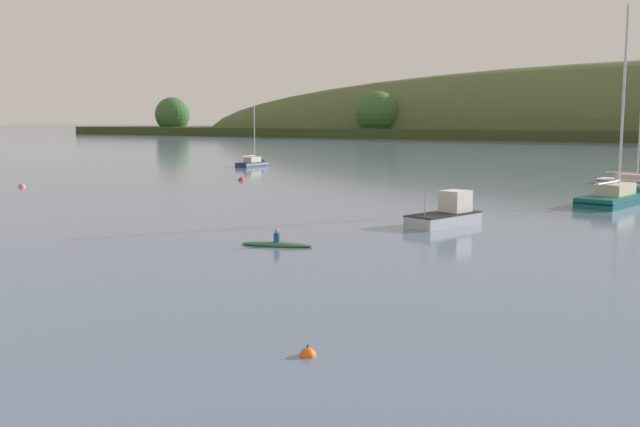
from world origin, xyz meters
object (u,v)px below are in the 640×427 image
Objects in this scene: sailboat_near_mooring at (639,183)px; sailboat_outer_reach at (255,164)px; mooring_buoy_foreground at (22,187)px; mooring_buoy_off_fishing_boat at (308,356)px; canoe_with_paddler at (277,244)px; mooring_buoy_midchannel at (241,180)px; fishing_boat_moored at (449,218)px; sailboat_far_left at (618,200)px.

sailboat_outer_reach is (-49.13, 3.62, 0.10)m from sailboat_near_mooring.
mooring_buoy_foreground is 1.43× the size of mooring_buoy_off_fishing_boat.
sailboat_outer_reach is at bearing 110.03° from canoe_with_paddler.
sailboat_near_mooring reaches higher than mooring_buoy_off_fishing_boat.
canoe_with_paddler is (-11.24, -47.43, -0.08)m from sailboat_near_mooring.
sailboat_near_mooring is 49.26m from sailboat_outer_reach.
mooring_buoy_foreground is 57.04m from mooring_buoy_off_fishing_boat.
sailboat_outer_reach is at bearing 122.03° from mooring_buoy_midchannel.
fishing_boat_moored is 36.31m from mooring_buoy_midchannel.
sailboat_far_left reaches higher than sailboat_outer_reach.
canoe_with_paddler is (-4.82, -11.80, -0.32)m from fishing_boat_moored.
sailboat_outer_reach reaches higher than mooring_buoy_midchannel.
mooring_buoy_midchannel is at bearing 112.61° from canoe_with_paddler.
sailboat_far_left reaches higher than canoe_with_paddler.
sailboat_near_mooring is 1.04× the size of sailboat_outer_reach.
sailboat_near_mooring is at bearing 5.57° from fishing_boat_moored.
sailboat_near_mooring is at bearing 89.23° from mooring_buoy_off_fishing_boat.
sailboat_near_mooring is at bearing 13.14° from sailboat_far_left.
fishing_boat_moored is at bearing -134.71° from sailboat_outer_reach.
canoe_with_paddler is at bearing -145.55° from sailboat_outer_reach.
sailboat_near_mooring reaches higher than sailboat_outer_reach.
fishing_boat_moored reaches higher than mooring_buoy_off_fishing_boat.
sailboat_far_left is at bearing -116.14° from sailboat_outer_reach.
sailboat_near_mooring is 59.95m from mooring_buoy_foreground.
sailboat_far_left reaches higher than mooring_buoy_midchannel.
mooring_buoy_foreground is at bearing -128.10° from mooring_buoy_midchannel.
canoe_with_paddler is at bearing 167.89° from sailboat_far_left.
sailboat_near_mooring is 18.65m from sailboat_far_left.
sailboat_far_left is 4.18× the size of canoe_with_paddler.
mooring_buoy_midchannel is (-36.91, -15.91, -0.18)m from sailboat_near_mooring.
canoe_with_paddler is at bearing -50.84° from mooring_buoy_midchannel.
mooring_buoy_midchannel is 1.40× the size of mooring_buoy_off_fishing_boat.
sailboat_outer_reach is 12.03× the size of mooring_buoy_foreground.
canoe_with_paddler reaches higher than mooring_buoy_midchannel.
mooring_buoy_midchannel is (12.22, -19.53, -0.28)m from sailboat_outer_reach.
mooring_buoy_off_fishing_boat is at bearing -171.58° from sailboat_far_left.
sailboat_far_left is 18.47m from fishing_boat_moored.
sailboat_far_left reaches higher than fishing_boat_moored.
sailboat_near_mooring is at bearing 60.11° from canoe_with_paddler.
sailboat_outer_reach is 36.45m from mooring_buoy_foreground.
sailboat_outer_reach is 17.22× the size of mooring_buoy_off_fishing_boat.
sailboat_outer_reach is 12.34× the size of mooring_buoy_midchannel.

